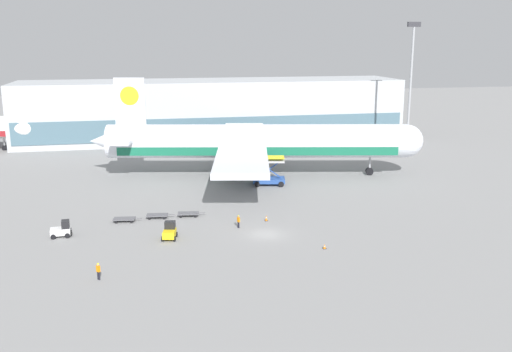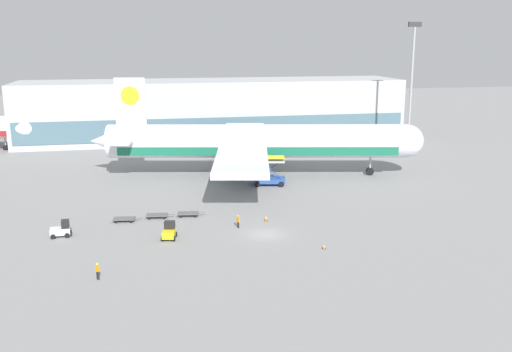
% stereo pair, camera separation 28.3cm
% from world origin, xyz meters
% --- Properties ---
extents(ground_plane, '(400.00, 400.00, 0.00)m').
position_xyz_m(ground_plane, '(0.00, 0.00, 0.00)').
color(ground_plane, gray).
extents(terminal_building, '(90.00, 18.20, 14.00)m').
position_xyz_m(terminal_building, '(2.79, 71.10, 6.99)').
color(terminal_building, '#B2B7BC').
rests_on(terminal_building, ground_plane).
extents(light_mast, '(2.80, 0.50, 26.84)m').
position_xyz_m(light_mast, '(41.36, 46.54, 15.31)').
color(light_mast, '#9EA0A5').
rests_on(light_mast, ground_plane).
extents(airplane_main, '(57.52, 48.64, 17.00)m').
position_xyz_m(airplane_main, '(4.70, 31.32, 5.84)').
color(airplane_main, silver).
rests_on(airplane_main, ground_plane).
extents(scissor_lift_loader, '(5.68, 4.23, 4.66)m').
position_xyz_m(scissor_lift_loader, '(5.86, 23.99, 1.83)').
color(scissor_lift_loader, '#284C99').
rests_on(scissor_lift_loader, ground_plane).
extents(baggage_tug_foreground, '(2.55, 1.80, 2.00)m').
position_xyz_m(baggage_tug_foreground, '(-24.36, 4.17, 0.88)').
color(baggage_tug_foreground, silver).
rests_on(baggage_tug_foreground, ground_plane).
extents(baggage_tug_mid, '(2.05, 2.68, 2.00)m').
position_xyz_m(baggage_tug_mid, '(-11.64, 0.87, 0.88)').
color(baggage_tug_mid, yellow).
rests_on(baggage_tug_mid, ground_plane).
extents(baggage_dolly_lead, '(3.77, 1.85, 0.48)m').
position_xyz_m(baggage_dolly_lead, '(-17.07, 8.62, 0.39)').
color(baggage_dolly_lead, '#56565B').
rests_on(baggage_dolly_lead, ground_plane).
extents(baggage_dolly_second, '(3.77, 1.85, 0.48)m').
position_xyz_m(baggage_dolly_second, '(-12.79, 9.35, 0.39)').
color(baggage_dolly_second, '#56565B').
rests_on(baggage_dolly_second, ground_plane).
extents(baggage_dolly_third, '(3.77, 1.85, 0.48)m').
position_xyz_m(baggage_dolly_third, '(-8.65, 9.31, 0.39)').
color(baggage_dolly_third, '#56565B').
rests_on(baggage_dolly_third, ground_plane).
extents(ground_crew_near, '(0.34, 0.53, 1.66)m').
position_xyz_m(ground_crew_near, '(-2.88, 3.11, 0.97)').
color(ground_crew_near, black).
rests_on(ground_crew_near, ground_plane).
extents(ground_crew_far, '(0.44, 0.41, 1.78)m').
position_xyz_m(ground_crew_far, '(-19.25, -9.94, 1.05)').
color(ground_crew_far, black).
rests_on(ground_crew_far, ground_plane).
extents(traffic_cone_near, '(0.40, 0.40, 0.77)m').
position_xyz_m(traffic_cone_near, '(1.21, 5.23, 0.38)').
color(traffic_cone_near, black).
rests_on(traffic_cone_near, ground_plane).
extents(traffic_cone_far, '(0.40, 0.40, 0.54)m').
position_xyz_m(traffic_cone_far, '(5.44, -6.18, 0.26)').
color(traffic_cone_far, black).
rests_on(traffic_cone_far, ground_plane).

